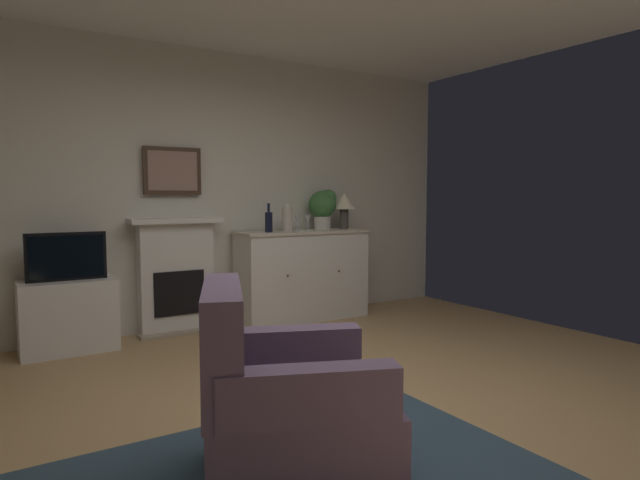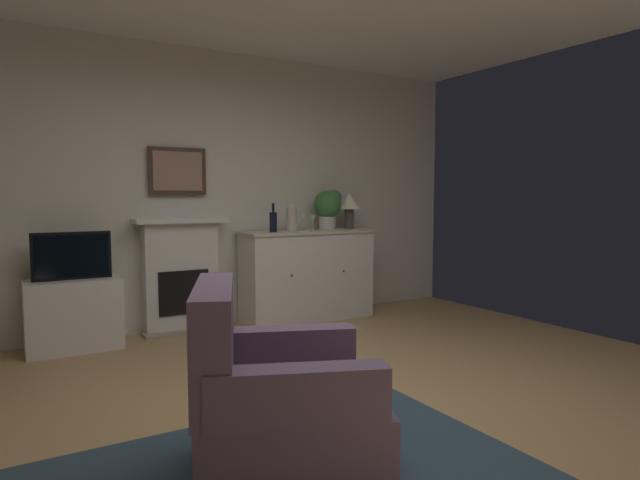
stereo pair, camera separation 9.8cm
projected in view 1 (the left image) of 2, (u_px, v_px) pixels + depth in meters
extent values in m
cube|color=tan|center=(369.00, 424.00, 3.21)|extent=(5.96, 5.50, 0.10)
cube|color=silver|center=(204.00, 190.00, 5.39)|extent=(5.96, 0.06, 2.74)
cube|color=white|center=(176.00, 278.00, 5.17)|extent=(0.70, 0.18, 1.05)
cube|color=tan|center=(180.00, 332.00, 5.13)|extent=(0.77, 0.20, 0.03)
cube|color=black|center=(179.00, 293.00, 5.10)|extent=(0.48, 0.02, 0.42)
cube|color=white|center=(176.00, 221.00, 5.10)|extent=(0.87, 0.27, 0.05)
cube|color=#473323|center=(172.00, 171.00, 5.13)|extent=(0.55, 0.03, 0.45)
cube|color=#9E7A6B|center=(173.00, 171.00, 5.11)|extent=(0.47, 0.01, 0.37)
cube|color=white|center=(303.00, 276.00, 5.71)|extent=(1.40, 0.45, 0.91)
cube|color=beige|center=(302.00, 232.00, 5.68)|extent=(1.43, 0.48, 0.03)
sphere|color=brown|center=(288.00, 276.00, 5.35)|extent=(0.02, 0.02, 0.02)
sphere|color=brown|center=(339.00, 271.00, 5.67)|extent=(0.02, 0.02, 0.02)
cylinder|color=#4C4742|center=(344.00, 219.00, 5.95)|extent=(0.10, 0.10, 0.22)
cone|color=#EFE5C6|center=(344.00, 201.00, 5.93)|extent=(0.26, 0.26, 0.18)
cylinder|color=black|center=(269.00, 222.00, 5.40)|extent=(0.08, 0.08, 0.20)
cylinder|color=black|center=(269.00, 208.00, 5.39)|extent=(0.03, 0.03, 0.09)
cylinder|color=silver|center=(297.00, 231.00, 5.62)|extent=(0.06, 0.06, 0.00)
cylinder|color=silver|center=(297.00, 226.00, 5.62)|extent=(0.01, 0.01, 0.09)
cone|color=silver|center=(297.00, 218.00, 5.61)|extent=(0.07, 0.07, 0.07)
cylinder|color=silver|center=(308.00, 230.00, 5.66)|extent=(0.06, 0.06, 0.00)
cylinder|color=silver|center=(308.00, 226.00, 5.65)|extent=(0.01, 0.01, 0.09)
cone|color=silver|center=(308.00, 218.00, 5.65)|extent=(0.07, 0.07, 0.07)
cylinder|color=beige|center=(287.00, 220.00, 5.51)|extent=(0.11, 0.11, 0.24)
sphere|color=beige|center=(287.00, 208.00, 5.50)|extent=(0.08, 0.08, 0.08)
cube|color=white|center=(68.00, 316.00, 4.53)|extent=(0.75, 0.42, 0.61)
cube|color=black|center=(66.00, 256.00, 4.47)|extent=(0.62, 0.06, 0.40)
cube|color=black|center=(67.00, 257.00, 4.44)|extent=(0.57, 0.01, 0.35)
cylinder|color=beige|center=(322.00, 223.00, 5.86)|extent=(0.18, 0.18, 0.14)
sphere|color=#3D753D|center=(322.00, 205.00, 5.84)|extent=(0.30, 0.30, 0.30)
sphere|color=#3D753D|center=(328.00, 198.00, 5.84)|extent=(0.18, 0.18, 0.18)
cube|color=#604C66|center=(298.00, 428.00, 2.43)|extent=(1.03, 1.00, 0.32)
cube|color=#604C66|center=(222.00, 342.00, 2.34)|extent=(0.43, 0.76, 0.50)
cube|color=#604C66|center=(309.00, 395.00, 2.10)|extent=(0.72, 0.40, 0.22)
cube|color=#604C66|center=(289.00, 350.00, 2.73)|extent=(0.72, 0.40, 0.22)
cylinder|color=#473323|center=(354.00, 436.00, 2.82)|extent=(0.05, 0.05, 0.10)
cylinder|color=#473323|center=(222.00, 447.00, 2.71)|extent=(0.05, 0.05, 0.10)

